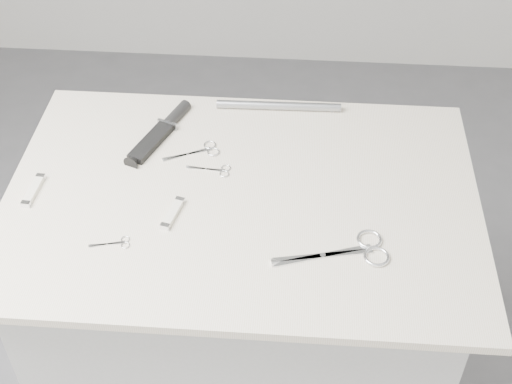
# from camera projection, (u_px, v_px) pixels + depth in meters

# --- Properties ---
(plinth) EXTENTS (0.90, 0.60, 0.90)m
(plinth) POSITION_uv_depth(u_px,v_px,m) (244.00, 330.00, 1.82)
(plinth) COLOR #B3B3B0
(plinth) RESTS_ON ground
(display_board) EXTENTS (1.00, 0.70, 0.02)m
(display_board) POSITION_uv_depth(u_px,v_px,m) (241.00, 199.00, 1.51)
(display_board) COLOR beige
(display_board) RESTS_ON plinth
(large_shears) EXTENTS (0.23, 0.12, 0.01)m
(large_shears) POSITION_uv_depth(u_px,v_px,m) (355.00, 251.00, 1.38)
(large_shears) COLOR silver
(large_shears) RESTS_ON display_board
(embroidery_scissors_a) EXTENTS (0.13, 0.08, 0.00)m
(embroidery_scissors_a) POSITION_uv_depth(u_px,v_px,m) (202.00, 151.00, 1.61)
(embroidery_scissors_a) COLOR silver
(embroidery_scissors_a) RESTS_ON display_board
(embroidery_scissors_b) EXTENTS (0.10, 0.04, 0.00)m
(embroidery_scissors_b) POSITION_uv_depth(u_px,v_px,m) (216.00, 170.00, 1.56)
(embroidery_scissors_b) COLOR silver
(embroidery_scissors_b) RESTS_ON display_board
(tiny_scissors) EXTENTS (0.08, 0.04, 0.00)m
(tiny_scissors) POSITION_uv_depth(u_px,v_px,m) (116.00, 243.00, 1.40)
(tiny_scissors) COLOR silver
(tiny_scissors) RESTS_ON display_board
(sheathed_knife) EXTENTS (0.12, 0.23, 0.03)m
(sheathed_knife) POSITION_uv_depth(u_px,v_px,m) (163.00, 129.00, 1.65)
(sheathed_knife) COLOR black
(sheathed_knife) RESTS_ON display_board
(pocket_knife_a) EXTENTS (0.03, 0.10, 0.01)m
(pocket_knife_a) POSITION_uv_depth(u_px,v_px,m) (34.00, 190.00, 1.50)
(pocket_knife_a) COLOR silver
(pocket_knife_a) RESTS_ON display_board
(pocket_knife_b) EXTENTS (0.04, 0.09, 0.01)m
(pocket_knife_b) POSITION_uv_depth(u_px,v_px,m) (173.00, 213.00, 1.45)
(pocket_knife_b) COLOR silver
(pocket_knife_b) RESTS_ON display_board
(metal_rail) EXTENTS (0.30, 0.03, 0.02)m
(metal_rail) POSITION_uv_depth(u_px,v_px,m) (279.00, 106.00, 1.72)
(metal_rail) COLOR gray
(metal_rail) RESTS_ON display_board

